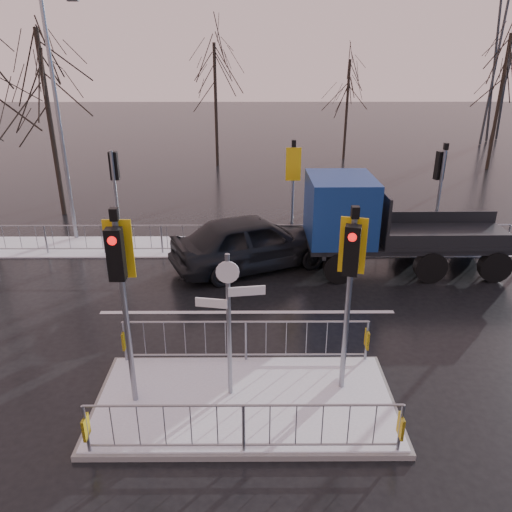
{
  "coord_description": "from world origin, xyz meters",
  "views": [
    {
      "loc": [
        0.18,
        -8.11,
        6.68
      ],
      "look_at": [
        0.24,
        3.48,
        1.8
      ],
      "focal_mm": 35.0,
      "sensor_mm": 36.0,
      "label": 1
    }
  ],
  "objects_px": {
    "traffic_island": "(244,389)",
    "flatbed_truck": "(369,221)",
    "street_lamp_left": "(60,116)",
    "car_far_lane": "(252,242)"
  },
  "relations": [
    {
      "from": "traffic_island",
      "to": "flatbed_truck",
      "type": "distance_m",
      "value": 7.81
    },
    {
      "from": "traffic_island",
      "to": "street_lamp_left",
      "type": "bearing_deg",
      "value": 124.07
    },
    {
      "from": "car_far_lane",
      "to": "street_lamp_left",
      "type": "distance_m",
      "value": 7.96
    },
    {
      "from": "traffic_island",
      "to": "car_far_lane",
      "type": "xyz_separation_m",
      "value": [
        0.15,
        6.81,
        0.5
      ]
    },
    {
      "from": "car_far_lane",
      "to": "flatbed_truck",
      "type": "distance_m",
      "value": 3.73
    },
    {
      "from": "flatbed_truck",
      "to": "street_lamp_left",
      "type": "bearing_deg",
      "value": 164.76
    },
    {
      "from": "traffic_island",
      "to": "flatbed_truck",
      "type": "height_order",
      "value": "traffic_island"
    },
    {
      "from": "car_far_lane",
      "to": "street_lamp_left",
      "type": "relative_size",
      "value": 0.64
    },
    {
      "from": "street_lamp_left",
      "to": "traffic_island",
      "type": "bearing_deg",
      "value": -55.93
    },
    {
      "from": "flatbed_truck",
      "to": "street_lamp_left",
      "type": "distance_m",
      "value": 10.99
    }
  ]
}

